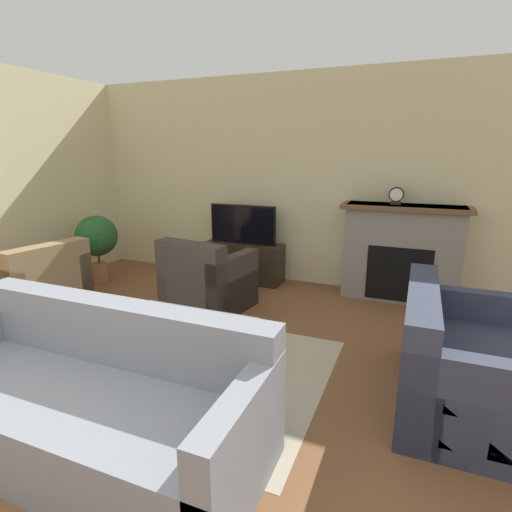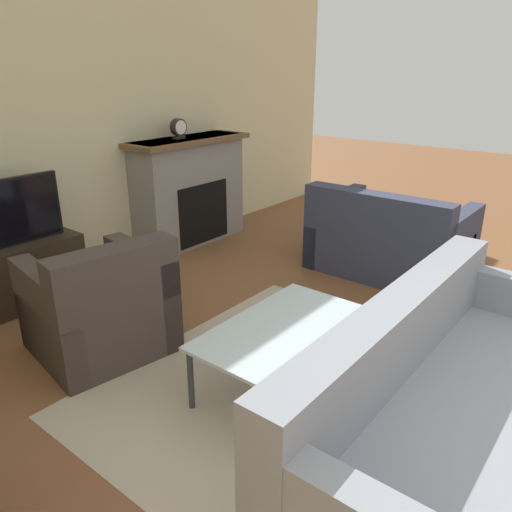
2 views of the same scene
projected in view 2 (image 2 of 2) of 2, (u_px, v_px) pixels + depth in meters
wall_back at (28, 129)px, 4.09m from camera, size 8.61×0.06×2.70m
area_rug at (282, 383)px, 3.09m from camera, size 2.30×1.85×0.00m
fireplace at (190, 189)px, 5.36m from camera, size 1.42×0.46×1.14m
tv_stand at (14, 277)px, 3.98m from camera, size 1.09×0.37×0.52m
tv at (2, 214)px, 3.79m from camera, size 0.93×0.06×0.52m
couch_sectional at (447, 413)px, 2.39m from camera, size 2.18×0.89×0.82m
couch_loveseat at (388, 242)px, 4.68m from camera, size 0.97×1.34×0.82m
armchair_accent at (101, 311)px, 3.35m from camera, size 0.94×0.92×0.82m
coffee_table at (285, 332)px, 2.95m from camera, size 1.10×0.65×0.40m
mantel_clock at (179, 128)px, 5.05m from camera, size 0.17×0.07×0.20m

